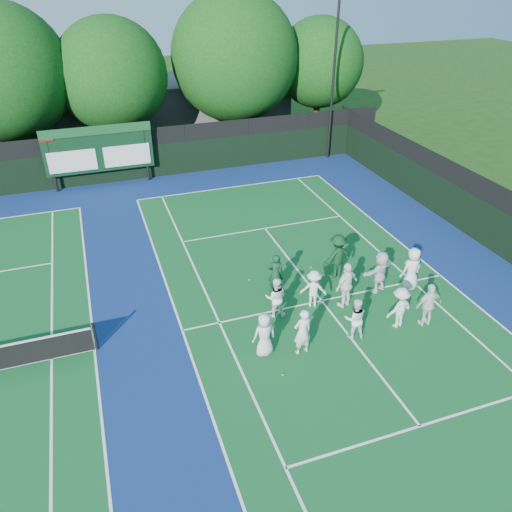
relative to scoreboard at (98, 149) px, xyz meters
name	(u,v)px	position (x,y,z in m)	size (l,w,h in m)	color
ground	(333,316)	(7.01, -15.59, -2.19)	(120.00, 120.00, 0.00)	#193C10
court_apron	(168,334)	(1.01, -14.59, -2.19)	(34.00, 32.00, 0.01)	navy
near_court	(322,301)	(7.01, -14.59, -2.18)	(11.05, 23.85, 0.01)	#115424
back_fence	(118,159)	(1.01, 0.41, -0.83)	(34.00, 0.08, 3.00)	black
scoreboard	(98,149)	(0.00, 0.00, 0.00)	(6.00, 0.21, 3.55)	black
clubhouse	(161,109)	(5.01, 8.41, -0.19)	(18.00, 6.00, 4.00)	#555459
light_pole_right	(335,57)	(14.51, 0.11, 4.11)	(1.20, 0.30, 10.12)	black
tree_b	(6,76)	(-4.27, 3.99, 3.51)	(7.65, 7.65, 9.73)	black
tree_c	(114,78)	(1.69, 3.99, 3.03)	(6.72, 6.72, 8.75)	black
tree_d	(237,60)	(9.47, 3.99, 3.61)	(8.13, 8.13, 10.08)	black
tree_e	(321,65)	(15.50, 3.99, 2.99)	(5.96, 5.96, 8.32)	black
tennis_ball_0	(283,375)	(4.08, -17.84, -2.16)	(0.07, 0.07, 0.07)	gold
tennis_ball_1	(311,267)	(7.64, -12.26, -2.16)	(0.07, 0.07, 0.07)	gold
tennis_ball_3	(250,280)	(4.83, -12.30, -2.16)	(0.07, 0.07, 0.07)	gold
tennis_ball_4	(319,280)	(7.52, -13.24, -2.16)	(0.07, 0.07, 0.07)	gold
player_front_0	(264,335)	(3.88, -16.66, -1.38)	(0.79, 0.52, 1.62)	silver
player_front_1	(303,332)	(5.09, -17.01, -1.32)	(0.64, 0.42, 1.75)	white
player_front_2	(355,318)	(7.13, -16.85, -1.41)	(0.76, 0.60, 1.57)	white
player_front_3	(400,308)	(8.91, -16.84, -1.39)	(1.04, 0.60, 1.61)	silver
player_front_4	(429,305)	(9.93, -17.10, -1.33)	(1.01, 0.42, 1.72)	white
player_back_0	(276,297)	(4.99, -14.82, -1.39)	(0.78, 0.61, 1.60)	white
player_back_1	(313,289)	(6.55, -14.72, -1.42)	(0.99, 0.57, 1.53)	white
player_back_2	(346,285)	(7.71, -15.12, -1.25)	(1.10, 0.46, 1.88)	white
player_back_3	(380,272)	(9.44, -14.65, -1.31)	(1.63, 0.52, 1.76)	silver
player_back_4	(412,269)	(10.69, -14.95, -1.27)	(0.90, 0.58, 1.84)	white
coach_left	(275,273)	(5.55, -13.37, -1.35)	(0.61, 0.40, 1.69)	#0F381E
coach_right	(337,256)	(8.34, -13.15, -1.23)	(1.24, 0.71, 1.92)	#0D3218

